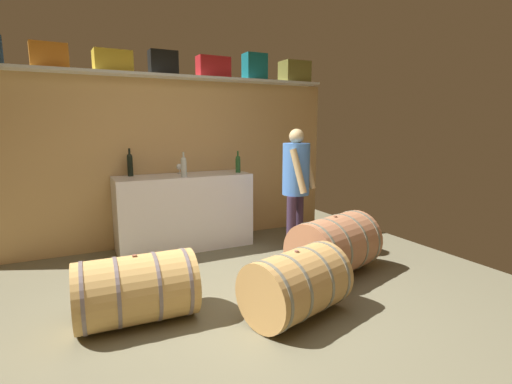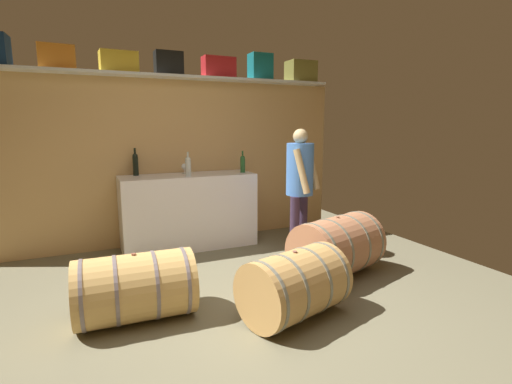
{
  "view_description": "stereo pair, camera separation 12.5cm",
  "coord_description": "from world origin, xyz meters",
  "views": [
    {
      "loc": [
        -1.18,
        -2.54,
        1.57
      ],
      "look_at": [
        0.32,
        0.49,
        0.98
      ],
      "focal_mm": 26.87,
      "sensor_mm": 36.0,
      "label": 1
    },
    {
      "loc": [
        -1.07,
        -2.59,
        1.57
      ],
      "look_at": [
        0.32,
        0.49,
        0.98
      ],
      "focal_mm": 26.87,
      "sensor_mm": 36.0,
      "label": 2
    }
  ],
  "objects": [
    {
      "name": "back_wall_panel",
      "position": [
        0.0,
        2.53,
        1.08
      ],
      "size": [
        4.76,
        0.1,
        2.15
      ],
      "primitive_type": "cube",
      "color": "tan",
      "rests_on": "ground"
    },
    {
      "name": "ground_plane",
      "position": [
        0.0,
        0.63,
        -0.01
      ],
      "size": [
        5.96,
        8.27,
        0.02
      ],
      "primitive_type": "cube",
      "color": "#6D684F"
    },
    {
      "name": "winemaker_pouring",
      "position": [
        1.28,
        1.33,
        0.94
      ],
      "size": [
        0.48,
        0.46,
        1.53
      ],
      "rotation": [
        0.0,
        0.0,
        -2.47
      ],
      "color": "#35263C",
      "rests_on": "ground"
    },
    {
      "name": "wine_glass",
      "position": [
        0.12,
        2.32,
        1.04
      ],
      "size": [
        0.08,
        0.08,
        0.13
      ],
      "color": "white",
      "rests_on": "work_cabinet"
    },
    {
      "name": "toolcase_red",
      "position": [
        0.64,
        2.38,
        2.32
      ],
      "size": [
        0.44,
        0.21,
        0.27
      ],
      "primitive_type": "cube",
      "rotation": [
        0.0,
        0.0,
        0.05
      ],
      "color": "red",
      "rests_on": "high_shelf_board"
    },
    {
      "name": "wine_barrel_flank",
      "position": [
        -0.76,
        0.47,
        0.28
      ],
      "size": [
        0.95,
        0.59,
        0.57
      ],
      "rotation": [
        0.0,
        0.0,
        -0.04
      ],
      "color": "tan",
      "rests_on": "ground"
    },
    {
      "name": "toolcase_yellow",
      "position": [
        -0.61,
        2.38,
        2.31
      ],
      "size": [
        0.44,
        0.28,
        0.24
      ],
      "primitive_type": "cube",
      "rotation": [
        0.0,
        0.0,
        0.05
      ],
      "color": "yellow",
      "rests_on": "high_shelf_board"
    },
    {
      "name": "wine_bottle_clear",
      "position": [
        0.1,
        2.03,
        1.08
      ],
      "size": [
        0.07,
        0.07,
        0.3
      ],
      "color": "#B8C2BA",
      "rests_on": "work_cabinet"
    },
    {
      "name": "wine_bottle_green",
      "position": [
        0.86,
        2.11,
        1.07
      ],
      "size": [
        0.07,
        0.07,
        0.29
      ],
      "color": "#285B2C",
      "rests_on": "work_cabinet"
    },
    {
      "name": "wine_bottle_dark",
      "position": [
        -0.48,
        2.37,
        1.1
      ],
      "size": [
        0.07,
        0.07,
        0.34
      ],
      "color": "black",
      "rests_on": "work_cabinet"
    },
    {
      "name": "work_cabinet",
      "position": [
        0.13,
        2.18,
        0.48
      ],
      "size": [
        1.69,
        0.58,
        0.95
      ],
      "primitive_type": "cube",
      "color": "white",
      "rests_on": "ground"
    },
    {
      "name": "toolcase_teal",
      "position": [
        1.24,
        2.38,
        2.36
      ],
      "size": [
        0.3,
        0.22,
        0.35
      ],
      "primitive_type": "cube",
      "rotation": [
        0.0,
        0.0,
        0.01
      ],
      "color": "#14727C",
      "rests_on": "high_shelf_board"
    },
    {
      "name": "wine_barrel_near",
      "position": [
        0.43,
        -0.03,
        0.28
      ],
      "size": [
        0.96,
        0.77,
        0.57
      ],
      "rotation": [
        0.0,
        0.0,
        0.29
      ],
      "color": "tan",
      "rests_on": "ground"
    },
    {
      "name": "toolcase_olive",
      "position": [
        1.89,
        2.38,
        2.33
      ],
      "size": [
        0.4,
        0.3,
        0.3
      ],
      "primitive_type": "cube",
      "rotation": [
        0.0,
        0.0,
        -0.02
      ],
      "color": "olive",
      "rests_on": "high_shelf_board"
    },
    {
      "name": "high_shelf_board",
      "position": [
        0.0,
        2.38,
        2.17
      ],
      "size": [
        4.38,
        0.4,
        0.03
      ],
      "primitive_type": "cube",
      "color": "silver",
      "rests_on": "back_wall_panel"
    },
    {
      "name": "wine_barrel_far",
      "position": [
        1.29,
        0.58,
        0.32
      ],
      "size": [
        1.06,
        0.87,
        0.64
      ],
      "rotation": [
        0.0,
        0.0,
        0.3
      ],
      "color": "#AF724D",
      "rests_on": "ground"
    },
    {
      "name": "toolcase_orange",
      "position": [
        -1.27,
        2.38,
        2.32
      ],
      "size": [
        0.39,
        0.24,
        0.27
      ],
      "primitive_type": "cube",
      "rotation": [
        0.0,
        0.0,
        0.08
      ],
      "color": "orange",
      "rests_on": "high_shelf_board"
    },
    {
      "name": "toolcase_black",
      "position": [
        -0.02,
        2.38,
        2.33
      ],
      "size": [
        0.34,
        0.2,
        0.29
      ],
      "primitive_type": "cube",
      "rotation": [
        0.0,
        0.0,
        0.02
      ],
      "color": "black",
      "rests_on": "high_shelf_board"
    }
  ]
}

